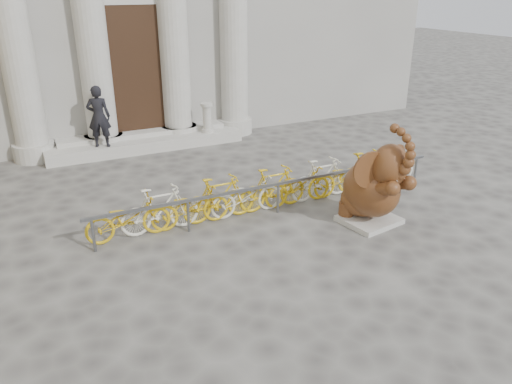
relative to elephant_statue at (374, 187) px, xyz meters
name	(u,v)px	position (x,y,z in m)	size (l,w,h in m)	color
ground	(302,314)	(-2.98, -2.11, -0.82)	(80.00, 80.00, 0.00)	#474442
entrance_steps	(146,143)	(-2.98, 7.29, -0.64)	(6.00, 1.20, 0.36)	#A8A59E
elephant_statue	(374,187)	(0.00, 0.00, 0.00)	(1.50, 1.75, 2.27)	#A8A59E
bike_rack	(273,188)	(-1.55, 1.59, -0.32)	(8.40, 0.53, 1.00)	slate
pedestrian	(99,117)	(-4.36, 6.94, 0.43)	(0.65, 0.43, 1.78)	black
balustrade_post	(207,119)	(-1.05, 6.99, -0.03)	(0.38, 0.38, 0.94)	#A8A59E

